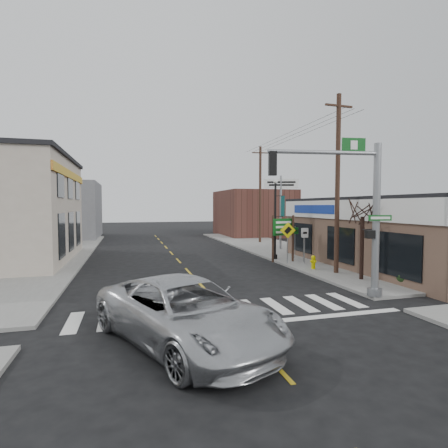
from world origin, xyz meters
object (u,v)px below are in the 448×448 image
object	(u,v)px
guide_sign	(283,232)
dance_center_sign	(281,193)
fire_hydrant	(313,262)
bare_tree	(363,205)
suv	(185,312)
utility_pole_far	(260,193)
utility_pole_near	(338,182)
traffic_signal_pole	(361,203)
lamp_post	(276,213)

from	to	relation	value
guide_sign	dance_center_sign	xyz separation A→B (m)	(2.70, 6.29, 2.72)
fire_hydrant	bare_tree	xyz separation A→B (m)	(0.85, -3.10, 3.19)
dance_center_sign	guide_sign	bearing A→B (deg)	-95.58
suv	fire_hydrant	distance (m)	12.13
fire_hydrant	bare_tree	distance (m)	4.53
suv	fire_hydrant	size ratio (longest dim) A/B	8.03
suv	bare_tree	world-z (taller)	bare_tree
bare_tree	utility_pole_far	size ratio (longest dim) A/B	0.49
guide_sign	fire_hydrant	xyz separation A→B (m)	(0.58, -2.77, -1.50)
suv	bare_tree	distance (m)	11.32
fire_hydrant	utility_pole_near	bearing A→B (deg)	-64.63
suv	dance_center_sign	xyz separation A→B (m)	(10.83, 17.50, 3.90)
suv	utility_pole_near	world-z (taller)	utility_pole_near
traffic_signal_pole	utility_pole_near	size ratio (longest dim) A/B	0.66
traffic_signal_pole	guide_sign	distance (m)	8.96
traffic_signal_pole	utility_pole_near	xyz separation A→B (m)	(2.04, 4.66, 1.15)
lamp_post	utility_pole_far	bearing A→B (deg)	83.94
traffic_signal_pole	bare_tree	xyz separation A→B (m)	(2.27, 2.86, -0.09)
bare_tree	traffic_signal_pole	bearing A→B (deg)	-128.42
dance_center_sign	utility_pole_near	size ratio (longest dim) A/B	0.64
bare_tree	utility_pole_far	xyz separation A→B (m)	(1.58, 17.63, 1.19)
suv	lamp_post	distance (m)	15.12
suv	guide_sign	bearing A→B (deg)	30.09
utility_pole_near	dance_center_sign	bearing A→B (deg)	79.00
suv	utility_pole_far	bearing A→B (deg)	40.16
traffic_signal_pole	dance_center_sign	size ratio (longest dim) A/B	1.02
suv	traffic_signal_pole	bearing A→B (deg)	-5.20
dance_center_sign	suv	bearing A→B (deg)	-104.09
suv	dance_center_sign	world-z (taller)	dance_center_sign
traffic_signal_pole	dance_center_sign	xyz separation A→B (m)	(3.54, 15.03, 0.94)
suv	lamp_post	bearing A→B (deg)	32.78
dance_center_sign	utility_pole_far	xyz separation A→B (m)	(0.31, 5.47, 0.17)
utility_pole_far	traffic_signal_pole	bearing A→B (deg)	-92.70
guide_sign	utility_pole_far	xyz separation A→B (m)	(3.01, 11.76, 2.88)
suv	guide_sign	world-z (taller)	guide_sign
traffic_signal_pole	fire_hydrant	bearing A→B (deg)	84.52
guide_sign	utility_pole_near	distance (m)	5.16
guide_sign	utility_pole_near	xyz separation A→B (m)	(1.20, -4.08, 2.93)
lamp_post	bare_tree	size ratio (longest dim) A/B	1.16
dance_center_sign	utility_pole_far	size ratio (longest dim) A/B	0.65
suv	fire_hydrant	world-z (taller)	suv
suv	dance_center_sign	distance (m)	20.95
fire_hydrant	bare_tree	bearing A→B (deg)	-74.63
suv	utility_pole_far	distance (m)	25.85
lamp_post	bare_tree	distance (m)	7.30
guide_sign	bare_tree	size ratio (longest dim) A/B	0.65
suv	utility_pole_near	size ratio (longest dim) A/B	0.66
suv	fire_hydrant	xyz separation A→B (m)	(8.71, 8.44, -0.32)
guide_sign	suv	bearing A→B (deg)	-142.24
lamp_post	utility_pole_near	xyz separation A→B (m)	(1.14, -5.36, 1.75)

